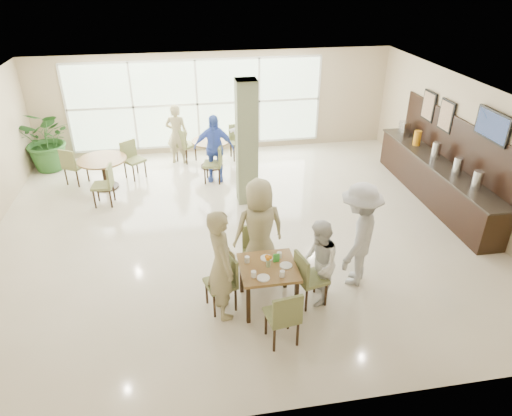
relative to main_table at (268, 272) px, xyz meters
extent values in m
plane|color=beige|center=(-0.18, 2.48, -0.65)|extent=(10.00, 10.00, 0.00)
plane|color=white|center=(-0.18, 2.48, 2.15)|extent=(10.00, 10.00, 0.00)
plane|color=#C7B18E|center=(-0.18, 6.98, 0.75)|extent=(10.00, 0.00, 10.00)
plane|color=#C7B18E|center=(-0.18, -2.02, 0.75)|extent=(10.00, 0.00, 10.00)
plane|color=#C7B18E|center=(4.82, 2.48, 0.75)|extent=(0.00, 9.00, 9.00)
plane|color=silver|center=(-0.68, 6.95, 0.75)|extent=(7.00, 0.00, 7.00)
cube|color=#677450|center=(0.22, 3.68, 0.75)|extent=(0.45, 0.45, 2.80)
cube|color=brown|center=(0.00, 0.00, 0.08)|extent=(0.89, 0.89, 0.05)
cube|color=black|center=(-0.38, -0.38, -0.30)|extent=(0.06, 0.06, 0.70)
cube|color=black|center=(0.38, -0.38, -0.30)|extent=(0.06, 0.06, 0.70)
cube|color=black|center=(-0.38, 0.38, -0.30)|extent=(0.06, 0.06, 0.70)
cube|color=black|center=(0.38, 0.38, -0.30)|extent=(0.06, 0.06, 0.70)
cylinder|color=brown|center=(-3.12, 4.93, 0.08)|extent=(1.16, 1.16, 0.04)
cylinder|color=black|center=(-3.12, 4.93, -0.29)|extent=(0.10, 0.10, 0.71)
cylinder|color=black|center=(-3.12, 4.93, -0.63)|extent=(0.60, 0.60, 0.03)
cylinder|color=brown|center=(-0.43, 5.75, 0.08)|extent=(1.01, 1.01, 0.04)
cylinder|color=black|center=(-0.43, 5.75, -0.29)|extent=(0.10, 0.10, 0.71)
cylinder|color=black|center=(-0.43, 5.75, -0.63)|extent=(0.60, 0.60, 0.03)
cylinder|color=white|center=(0.16, -0.29, 0.15)|extent=(0.08, 0.08, 0.10)
cylinder|color=white|center=(-0.27, -0.22, 0.15)|extent=(0.08, 0.08, 0.10)
cylinder|color=white|center=(0.22, 0.20, 0.15)|extent=(0.08, 0.08, 0.10)
cylinder|color=white|center=(-0.31, 0.17, 0.15)|extent=(0.08, 0.08, 0.10)
cylinder|color=white|center=(-0.13, -0.29, 0.11)|extent=(0.20, 0.20, 0.01)
cylinder|color=white|center=(0.02, 0.22, 0.11)|extent=(0.20, 0.20, 0.01)
cylinder|color=white|center=(0.28, -0.03, 0.11)|extent=(0.20, 0.20, 0.01)
cylinder|color=#99B27F|center=(0.00, 0.00, 0.16)|extent=(0.07, 0.07, 0.12)
sphere|color=orange|center=(0.03, 0.00, 0.27)|extent=(0.07, 0.07, 0.07)
sphere|color=orange|center=(-0.02, 0.03, 0.27)|extent=(0.07, 0.07, 0.07)
sphere|color=orange|center=(-0.01, -0.03, 0.27)|extent=(0.07, 0.07, 0.07)
cube|color=green|center=(0.15, 0.10, 0.18)|extent=(0.10, 0.02, 0.15)
cube|color=black|center=(4.50, 2.98, -0.20)|extent=(0.60, 4.60, 0.90)
cube|color=black|center=(4.50, 2.98, 0.27)|extent=(0.64, 4.70, 0.04)
cube|color=black|center=(4.79, 2.98, 0.80)|extent=(0.04, 4.60, 1.00)
cylinder|color=silver|center=(4.50, 1.58, 0.49)|extent=(0.20, 0.20, 0.40)
cylinder|color=silver|center=(4.50, 2.28, 0.49)|extent=(0.20, 0.20, 0.40)
cylinder|color=silver|center=(4.50, 3.18, 0.49)|extent=(0.20, 0.20, 0.40)
cylinder|color=orange|center=(4.50, 4.08, 0.47)|extent=(0.18, 0.18, 0.36)
cube|color=silver|center=(4.50, 4.78, 0.47)|extent=(0.18, 0.30, 0.36)
cube|color=black|center=(4.76, 1.88, 1.50)|extent=(0.06, 1.00, 0.58)
cube|color=#7F99CC|center=(4.74, 1.88, 1.50)|extent=(0.01, 0.92, 0.50)
cube|color=black|center=(4.77, 3.48, 1.20)|extent=(0.04, 0.55, 0.70)
cube|color=brown|center=(4.75, 3.48, 1.20)|extent=(0.01, 0.47, 0.62)
cube|color=black|center=(4.77, 4.28, 1.20)|extent=(0.04, 0.55, 0.70)
cube|color=brown|center=(4.75, 4.28, 1.20)|extent=(0.01, 0.47, 0.62)
imported|color=#295B24|center=(-4.63, 6.32, 0.18)|extent=(1.84, 1.84, 1.66)
imported|color=tan|center=(-0.74, -0.07, 0.27)|extent=(0.56, 0.75, 1.85)
imported|color=tan|center=(0.01, 0.84, 0.27)|extent=(0.97, 0.62, 1.84)
imported|color=white|center=(0.81, -0.04, 0.09)|extent=(0.69, 0.82, 1.48)
imported|color=#B5B5B8|center=(1.60, 0.37, 0.28)|extent=(1.27, 1.39, 1.87)
imported|color=#4566D1|center=(-0.42, 4.92, 0.20)|extent=(1.08, 0.73, 1.70)
imported|color=white|center=(0.51, 5.76, 0.10)|extent=(1.00, 1.51, 1.50)
imported|color=tan|center=(-1.30, 6.20, 0.17)|extent=(0.67, 0.52, 1.64)
camera|label=1|loc=(-1.16, -5.70, 4.36)|focal=32.00mm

